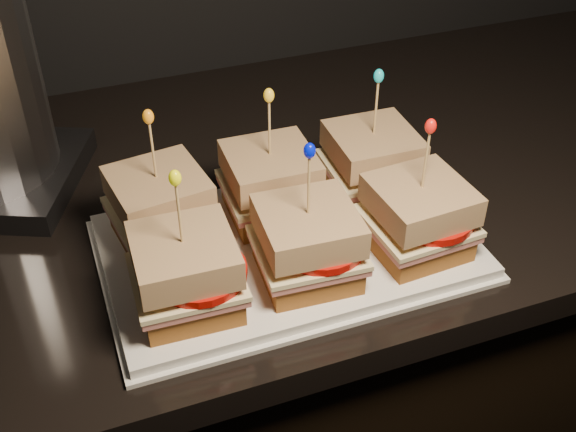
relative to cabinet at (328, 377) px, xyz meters
name	(u,v)px	position (x,y,z in m)	size (l,w,h in m)	color
cabinet	(328,377)	(0.00, 0.00, 0.00)	(2.40, 0.63, 0.86)	black
granite_slab	(339,170)	(0.00, 0.00, 0.45)	(2.44, 0.67, 0.04)	black
platter	(288,247)	(-0.14, -0.17, 0.48)	(0.42, 0.26, 0.02)	white
platter_rim	(288,251)	(-0.14, -0.17, 0.47)	(0.43, 0.27, 0.01)	white
sandwich_0_bread_bot	(163,227)	(-0.27, -0.11, 0.50)	(0.10, 0.10, 0.03)	brown
sandwich_0_ham	(162,215)	(-0.27, -0.11, 0.52)	(0.11, 0.10, 0.01)	#B55D59
sandwich_0_cheese	(161,210)	(-0.27, -0.11, 0.52)	(0.11, 0.11, 0.01)	beige
sandwich_0_tomato	(172,206)	(-0.26, -0.11, 0.53)	(0.10, 0.10, 0.01)	#B30E07
sandwich_0_bread_top	(158,189)	(-0.27, -0.11, 0.55)	(0.10, 0.10, 0.03)	brown
sandwich_0_pick	(153,154)	(-0.27, -0.11, 0.60)	(0.00, 0.00, 0.09)	tan
sandwich_0_frill	(148,117)	(-0.27, -0.11, 0.64)	(0.01, 0.01, 0.02)	orange
sandwich_1_bread_bot	(271,203)	(-0.14, -0.11, 0.50)	(0.10, 0.10, 0.03)	brown
sandwich_1_ham	(271,191)	(-0.14, -0.11, 0.52)	(0.11, 0.10, 0.01)	#B55D59
sandwich_1_cheese	(271,187)	(-0.14, -0.11, 0.52)	(0.11, 0.11, 0.01)	beige
sandwich_1_tomato	(282,182)	(-0.13, -0.11, 0.53)	(0.10, 0.10, 0.01)	#B30E07
sandwich_1_bread_top	(270,166)	(-0.14, -0.11, 0.55)	(0.10, 0.10, 0.03)	brown
sandwich_1_pick	(270,131)	(-0.14, -0.11, 0.60)	(0.00, 0.00, 0.09)	tan
sandwich_1_frill	(269,95)	(-0.14, -0.11, 0.64)	(0.01, 0.01, 0.02)	yellow
sandwich_2_bread_bot	(370,181)	(-0.01, -0.11, 0.50)	(0.10, 0.10, 0.03)	brown
sandwich_2_ham	(371,170)	(-0.01, -0.11, 0.52)	(0.11, 0.10, 0.01)	#B55D59
sandwich_2_cheese	(371,165)	(-0.01, -0.11, 0.52)	(0.11, 0.11, 0.01)	beige
sandwich_2_tomato	(383,161)	(0.01, -0.11, 0.53)	(0.10, 0.10, 0.01)	#B30E07
sandwich_2_bread_top	(373,145)	(-0.01, -0.11, 0.55)	(0.10, 0.10, 0.03)	brown
sandwich_2_pick	(376,111)	(-0.01, -0.11, 0.60)	(0.00, 0.00, 0.09)	tan
sandwich_2_frill	(379,76)	(-0.01, -0.11, 0.64)	(0.01, 0.01, 0.02)	#15B6C1
sandwich_3_bread_bot	(188,294)	(-0.27, -0.22, 0.50)	(0.10, 0.10, 0.03)	brown
sandwich_3_ham	(187,282)	(-0.27, -0.22, 0.52)	(0.11, 0.10, 0.01)	#B55D59
sandwich_3_cheese	(186,276)	(-0.27, -0.22, 0.52)	(0.11, 0.11, 0.01)	beige
sandwich_3_tomato	(199,272)	(-0.26, -0.23, 0.53)	(0.10, 0.10, 0.01)	#B30E07
sandwich_3_bread_top	(184,255)	(-0.27, -0.22, 0.55)	(0.10, 0.10, 0.03)	brown
sandwich_3_pick	(179,217)	(-0.27, -0.22, 0.60)	(0.00, 0.00, 0.09)	tan
sandwich_3_frill	(175,178)	(-0.27, -0.22, 0.64)	(0.01, 0.01, 0.02)	#ECF10A
sandwich_4_bread_bot	(307,264)	(-0.14, -0.22, 0.50)	(0.10, 0.10, 0.03)	brown
sandwich_4_ham	(307,252)	(-0.14, -0.22, 0.52)	(0.11, 0.10, 0.01)	#B55D59
sandwich_4_cheese	(307,247)	(-0.14, -0.22, 0.52)	(0.11, 0.11, 0.01)	beige
sandwich_4_tomato	(320,243)	(-0.13, -0.23, 0.53)	(0.10, 0.10, 0.01)	#B30E07
sandwich_4_bread_top	(308,226)	(-0.14, -0.22, 0.55)	(0.10, 0.10, 0.03)	brown
sandwich_4_pick	(309,189)	(-0.14, -0.22, 0.60)	(0.00, 0.00, 0.09)	tan
sandwich_4_frill	(310,151)	(-0.14, -0.22, 0.64)	(0.01, 0.01, 0.02)	#010CD4
sandwich_5_bread_bot	(415,238)	(-0.01, -0.22, 0.50)	(0.10, 0.10, 0.03)	brown
sandwich_5_ham	(417,225)	(-0.01, -0.22, 0.52)	(0.11, 0.10, 0.01)	#B55D59
sandwich_5_cheese	(418,220)	(-0.01, -0.22, 0.52)	(0.11, 0.11, 0.01)	beige
sandwich_5_tomato	(431,216)	(0.01, -0.23, 0.53)	(0.10, 0.10, 0.01)	#B30E07
sandwich_5_bread_top	(420,199)	(-0.01, -0.22, 0.55)	(0.10, 0.10, 0.03)	brown
sandwich_5_pick	(426,163)	(-0.01, -0.22, 0.60)	(0.00, 0.00, 0.09)	tan
sandwich_5_frill	(431,126)	(-0.01, -0.22, 0.64)	(0.01, 0.01, 0.02)	red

